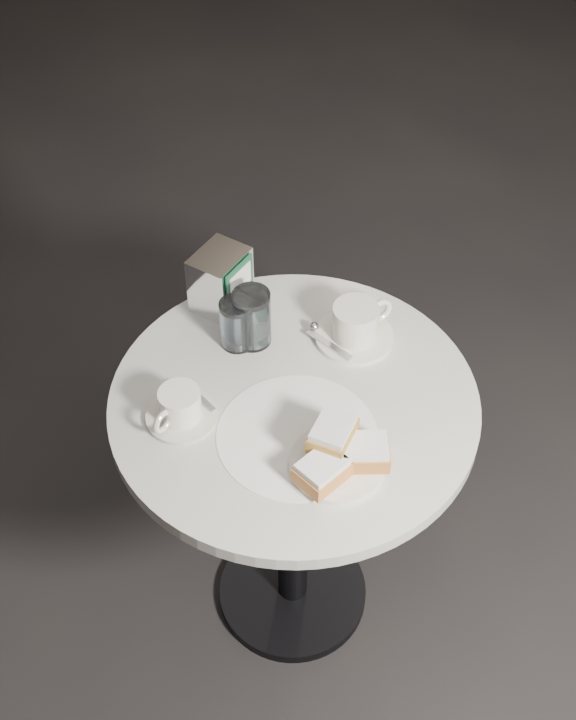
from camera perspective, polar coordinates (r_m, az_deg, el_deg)
The scene contains 9 objects.
ground at distance 2.31m, azimuth 0.29°, elevation -14.57°, with size 7.00×7.00×0.00m, color black.
cafe_table at distance 1.85m, azimuth 0.35°, elevation -6.40°, with size 0.70×0.70×0.74m.
sugar_spill at distance 1.64m, azimuth 0.57°, elevation -4.77°, with size 0.29×0.29×0.00m, color white.
beignet_plate at distance 1.57m, azimuth 3.24°, elevation -6.06°, with size 0.19×0.19×0.08m.
coffee_cup_left at distance 1.65m, azimuth -6.85°, elevation -3.01°, with size 0.17×0.17×0.07m.
coffee_cup_right at distance 1.79m, azimuth 4.30°, elevation 2.21°, with size 0.17×0.17×0.08m.
water_glass_left at distance 1.76m, azimuth -3.27°, elevation 2.27°, with size 0.08×0.08×0.11m.
water_glass_right at distance 1.76m, azimuth -2.30°, elevation 2.66°, with size 0.10×0.10×0.12m.
napkin_dispenser at distance 1.84m, azimuth -4.26°, elevation 5.06°, with size 0.14×0.13×0.13m.
Camera 1 is at (-0.64, -0.91, 2.03)m, focal length 45.00 mm.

